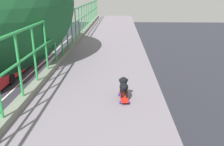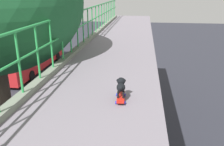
# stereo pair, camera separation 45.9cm
# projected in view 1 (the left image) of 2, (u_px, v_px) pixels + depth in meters

# --- Properties ---
(city_bus) EXTENTS (2.67, 10.82, 3.25)m
(city_bus) POSITION_uv_depth(u_px,v_px,m) (10.00, 55.00, 23.07)
(city_bus) COLOR red
(city_bus) RESTS_ON ground
(toy_skateboard) EXTENTS (0.21, 0.53, 0.08)m
(toy_skateboard) POSITION_uv_depth(u_px,v_px,m) (124.00, 97.00, 4.46)
(toy_skateboard) COLOR red
(toy_skateboard) RESTS_ON overpass_deck
(small_dog) EXTENTS (0.19, 0.40, 0.32)m
(small_dog) POSITION_uv_depth(u_px,v_px,m) (124.00, 85.00, 4.45)
(small_dog) COLOR black
(small_dog) RESTS_ON toy_skateboard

